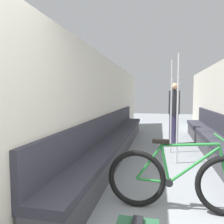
# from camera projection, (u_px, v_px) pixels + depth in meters

# --- Properties ---
(wall_left) EXTENTS (0.10, 10.77, 2.20)m
(wall_left) POSITION_uv_depth(u_px,v_px,m) (104.00, 107.00, 4.90)
(wall_left) COLOR beige
(wall_left) RESTS_ON ground
(bench_seat_row_left) EXTENTS (0.47, 6.66, 0.93)m
(bench_seat_row_left) POSITION_uv_depth(u_px,v_px,m) (116.00, 141.00, 5.01)
(bench_seat_row_left) COLOR #3D3D42
(bench_seat_row_left) RESTS_ON ground
(bench_seat_row_right) EXTENTS (0.47, 6.66, 0.93)m
(bench_seat_row_right) POSITION_uv_depth(u_px,v_px,m) (219.00, 146.00, 4.54)
(bench_seat_row_right) COLOR #3D3D42
(bench_seat_row_right) RESTS_ON ground
(bicycle) EXTENTS (1.73, 0.46, 0.91)m
(bicycle) POSITION_uv_depth(u_px,v_px,m) (180.00, 181.00, 2.56)
(bicycle) COLOR black
(bicycle) RESTS_ON ground
(grab_pole_near) EXTENTS (0.08, 0.08, 2.18)m
(grab_pole_near) POSITION_uv_depth(u_px,v_px,m) (171.00, 108.00, 5.13)
(grab_pole_near) COLOR gray
(grab_pole_near) RESTS_ON ground
(grab_pole_far) EXTENTS (0.08, 0.08, 2.18)m
(grab_pole_far) POSITION_uv_depth(u_px,v_px,m) (178.00, 110.00, 4.31)
(grab_pole_far) COLOR gray
(grab_pole_far) RESTS_ON ground
(passenger_standing) EXTENTS (0.30, 0.30, 1.69)m
(passenger_standing) POSITION_uv_depth(u_px,v_px,m) (174.00, 113.00, 6.01)
(passenger_standing) COLOR #332D4C
(passenger_standing) RESTS_ON ground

